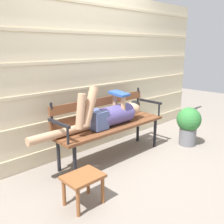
{
  "coord_description": "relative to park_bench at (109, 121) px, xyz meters",
  "views": [
    {
      "loc": [
        -2.21,
        -2.24,
        1.5
      ],
      "look_at": [
        0.0,
        0.08,
        0.66
      ],
      "focal_mm": 40.0,
      "sensor_mm": 36.0,
      "label": 1
    }
  ],
  "objects": [
    {
      "name": "ground_plane",
      "position": [
        -0.0,
        -0.14,
        -0.51
      ],
      "size": [
        12.0,
        12.0,
        0.0
      ],
      "primitive_type": "plane",
      "color": "gray"
    },
    {
      "name": "house_siding",
      "position": [
        -0.0,
        0.42,
        0.61
      ],
      "size": [
        5.03,
        0.08,
        2.24
      ],
      "color": "beige",
      "rests_on": "ground"
    },
    {
      "name": "park_bench",
      "position": [
        0.0,
        0.0,
        0.0
      ],
      "size": [
        1.69,
        0.45,
        0.87
      ],
      "color": "brown",
      "rests_on": "ground"
    },
    {
      "name": "reclining_person",
      "position": [
        -0.08,
        -0.07,
        0.12
      ],
      "size": [
        1.7,
        0.26,
        0.58
      ],
      "color": "#514784"
    },
    {
      "name": "footstool",
      "position": [
        -0.93,
        -0.64,
        -0.27
      ],
      "size": [
        0.37,
        0.29,
        0.31
      ],
      "color": "brown",
      "rests_on": "ground"
    },
    {
      "name": "potted_plant",
      "position": [
        1.19,
        -0.54,
        -0.17
      ],
      "size": [
        0.37,
        0.37,
        0.6
      ],
      "color": "slate",
      "rests_on": "ground"
    }
  ]
}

